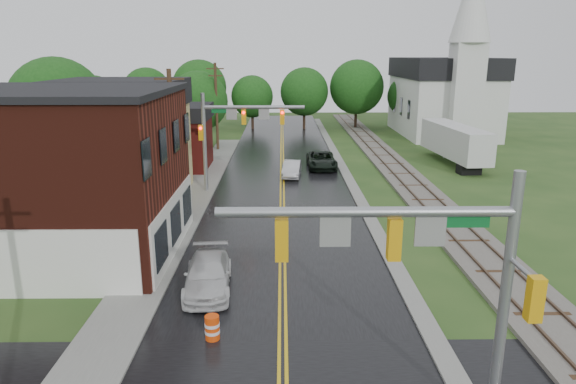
{
  "coord_description": "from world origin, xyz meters",
  "views": [
    {
      "loc": [
        0.0,
        -9.69,
        9.86
      ],
      "look_at": [
        0.28,
        13.86,
        3.5
      ],
      "focal_mm": 32.0,
      "sensor_mm": 36.0,
      "label": 1
    }
  ],
  "objects_px": {
    "church": "(446,88)",
    "tree_left_b": "(59,107)",
    "utility_pole_c": "(216,105)",
    "semi_trailer": "(455,141)",
    "tree_left_c": "(138,112)",
    "sedan_silver": "(292,169)",
    "construction_barrel": "(212,328)",
    "utility_pole_b": "(173,139)",
    "suv_dark": "(322,160)",
    "pickup_white": "(208,275)",
    "brick_building": "(28,174)",
    "traffic_signal_near": "(424,260)",
    "tree_left_e": "(199,103)",
    "traffic_signal_far": "(234,124)"
  },
  "relations": [
    {
      "from": "tree_left_c",
      "to": "tree_left_e",
      "type": "xyz_separation_m",
      "value": [
        5.0,
        6.0,
        0.3
      ]
    },
    {
      "from": "utility_pole_c",
      "to": "traffic_signal_near",
      "type": "bearing_deg",
      "value": -76.26
    },
    {
      "from": "semi_trailer",
      "to": "construction_barrel",
      "type": "xyz_separation_m",
      "value": [
        -18.33,
        -29.94,
        -1.67
      ]
    },
    {
      "from": "utility_pole_c",
      "to": "semi_trailer",
      "type": "xyz_separation_m",
      "value": [
        22.63,
        -7.41,
        -2.59
      ]
    },
    {
      "from": "church",
      "to": "tree_left_b",
      "type": "xyz_separation_m",
      "value": [
        -37.85,
        -21.84,
        -0.12
      ]
    },
    {
      "from": "traffic_signal_near",
      "to": "utility_pole_c",
      "type": "distance_m",
      "value": 43.24
    },
    {
      "from": "sedan_silver",
      "to": "construction_barrel",
      "type": "xyz_separation_m",
      "value": [
        -3.3,
        -25.06,
        -0.19
      ]
    },
    {
      "from": "utility_pole_b",
      "to": "suv_dark",
      "type": "xyz_separation_m",
      "value": [
        10.3,
        12.88,
        -3.98
      ]
    },
    {
      "from": "utility_pole_c",
      "to": "tree_left_c",
      "type": "xyz_separation_m",
      "value": [
        -7.05,
        -4.1,
        -0.21
      ]
    },
    {
      "from": "tree_left_c",
      "to": "tree_left_e",
      "type": "relative_size",
      "value": 0.94
    },
    {
      "from": "church",
      "to": "traffic_signal_near",
      "type": "bearing_deg",
      "value": -107.72
    },
    {
      "from": "semi_trailer",
      "to": "tree_left_c",
      "type": "bearing_deg",
      "value": 173.63
    },
    {
      "from": "suv_dark",
      "to": "construction_barrel",
      "type": "bearing_deg",
      "value": -103.0
    },
    {
      "from": "pickup_white",
      "to": "construction_barrel",
      "type": "height_order",
      "value": "pickup_white"
    },
    {
      "from": "traffic_signal_far",
      "to": "semi_trailer",
      "type": "height_order",
      "value": "traffic_signal_far"
    },
    {
      "from": "utility_pole_c",
      "to": "brick_building",
      "type": "bearing_deg",
      "value": -101.09
    },
    {
      "from": "brick_building",
      "to": "utility_pole_b",
      "type": "distance_m",
      "value": 9.03
    },
    {
      "from": "utility_pole_b",
      "to": "tree_left_c",
      "type": "distance_m",
      "value": 19.24
    },
    {
      "from": "tree_left_b",
      "to": "sedan_silver",
      "type": "height_order",
      "value": "tree_left_b"
    },
    {
      "from": "utility_pole_c",
      "to": "semi_trailer",
      "type": "relative_size",
      "value": 0.81
    },
    {
      "from": "semi_trailer",
      "to": "church",
      "type": "bearing_deg",
      "value": 76.32
    },
    {
      "from": "suv_dark",
      "to": "sedan_silver",
      "type": "bearing_deg",
      "value": -131.33
    },
    {
      "from": "utility_pole_b",
      "to": "pickup_white",
      "type": "relative_size",
      "value": 1.9
    },
    {
      "from": "sedan_silver",
      "to": "semi_trailer",
      "type": "distance_m",
      "value": 15.87
    },
    {
      "from": "brick_building",
      "to": "tree_left_b",
      "type": "height_order",
      "value": "tree_left_b"
    },
    {
      "from": "utility_pole_b",
      "to": "semi_trailer",
      "type": "height_order",
      "value": "utility_pole_b"
    },
    {
      "from": "tree_left_c",
      "to": "pickup_white",
      "type": "distance_m",
      "value": 31.33
    },
    {
      "from": "tree_left_c",
      "to": "sedan_silver",
      "type": "bearing_deg",
      "value": -29.22
    },
    {
      "from": "brick_building",
      "to": "tree_left_b",
      "type": "xyz_separation_m",
      "value": [
        -5.36,
        16.9,
        1.57
      ]
    },
    {
      "from": "traffic_signal_near",
      "to": "suv_dark",
      "type": "bearing_deg",
      "value": 89.95
    },
    {
      "from": "traffic_signal_near",
      "to": "suv_dark",
      "type": "xyz_separation_m",
      "value": [
        0.03,
        32.88,
        -4.23
      ]
    },
    {
      "from": "utility_pole_c",
      "to": "semi_trailer",
      "type": "distance_m",
      "value": 23.95
    },
    {
      "from": "brick_building",
      "to": "suv_dark",
      "type": "xyz_separation_m",
      "value": [
        15.98,
        19.88,
        -3.41
      ]
    },
    {
      "from": "suv_dark",
      "to": "pickup_white",
      "type": "distance_m",
      "value": 25.12
    },
    {
      "from": "tree_left_c",
      "to": "tree_left_e",
      "type": "distance_m",
      "value": 7.82
    },
    {
      "from": "church",
      "to": "traffic_signal_far",
      "type": "distance_m",
      "value": 35.59
    },
    {
      "from": "utility_pole_b",
      "to": "tree_left_b",
      "type": "bearing_deg",
      "value": 138.14
    },
    {
      "from": "church",
      "to": "utility_pole_c",
      "type": "xyz_separation_m",
      "value": [
        -26.8,
        -9.74,
        -1.11
      ]
    },
    {
      "from": "utility_pole_c",
      "to": "suv_dark",
      "type": "distance_m",
      "value": 14.32
    },
    {
      "from": "tree_left_b",
      "to": "construction_barrel",
      "type": "bearing_deg",
      "value": -58.71
    },
    {
      "from": "utility_pole_b",
      "to": "tree_left_c",
      "type": "relative_size",
      "value": 1.18
    },
    {
      "from": "traffic_signal_far",
      "to": "sedan_silver",
      "type": "bearing_deg",
      "value": 47.79
    },
    {
      "from": "brick_building",
      "to": "church",
      "type": "distance_m",
      "value": 50.58
    },
    {
      "from": "brick_building",
      "to": "tree_left_b",
      "type": "distance_m",
      "value": 17.8
    },
    {
      "from": "traffic_signal_near",
      "to": "tree_left_b",
      "type": "relative_size",
      "value": 0.76
    },
    {
      "from": "suv_dark",
      "to": "pickup_white",
      "type": "xyz_separation_m",
      "value": [
        -6.7,
        -24.21,
        -0.05
      ]
    },
    {
      "from": "traffic_signal_near",
      "to": "construction_barrel",
      "type": "xyz_separation_m",
      "value": [
        -5.97,
        4.64,
        -4.51
      ]
    },
    {
      "from": "construction_barrel",
      "to": "church",
      "type": "bearing_deg",
      "value": 64.46
    },
    {
      "from": "brick_building",
      "to": "semi_trailer",
      "type": "xyz_separation_m",
      "value": [
        28.31,
        21.59,
        -2.02
      ]
    },
    {
      "from": "brick_building",
      "to": "construction_barrel",
      "type": "bearing_deg",
      "value": -39.93
    }
  ]
}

